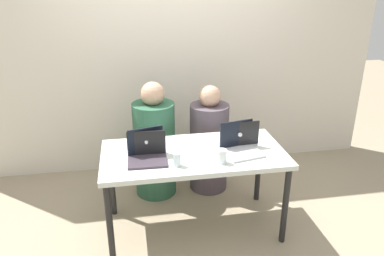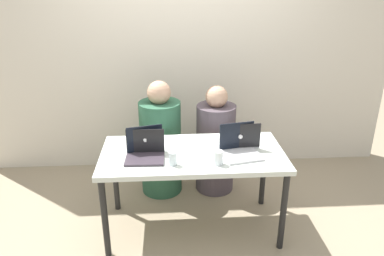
% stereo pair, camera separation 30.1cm
% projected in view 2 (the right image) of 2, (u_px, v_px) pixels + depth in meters
% --- Properties ---
extents(ground_plane, '(12.00, 12.00, 0.00)m').
position_uv_depth(ground_plane, '(193.00, 226.00, 3.29)').
color(ground_plane, gray).
extents(back_wall, '(4.50, 0.10, 2.64)m').
position_uv_depth(back_wall, '(185.00, 49.00, 3.96)').
color(back_wall, beige).
rests_on(back_wall, ground).
extents(desk, '(1.47, 0.74, 0.72)m').
position_uv_depth(desk, '(193.00, 160.00, 3.04)').
color(desk, silver).
rests_on(desk, ground).
extents(person_on_left, '(0.44, 0.44, 1.15)m').
position_uv_depth(person_on_left, '(161.00, 144.00, 3.67)').
color(person_on_left, '#2C5A40').
rests_on(person_on_left, ground).
extents(person_on_right, '(0.47, 0.47, 1.09)m').
position_uv_depth(person_on_right, '(215.00, 145.00, 3.71)').
color(person_on_right, '#4D424A').
rests_on(person_on_right, ground).
extents(laptop_front_right, '(0.33, 0.30, 0.24)m').
position_uv_depth(laptop_front_right, '(240.00, 148.00, 2.96)').
color(laptop_front_right, silver).
rests_on(laptop_front_right, desk).
extents(laptop_back_left, '(0.33, 0.30, 0.23)m').
position_uv_depth(laptop_back_left, '(143.00, 143.00, 3.05)').
color(laptop_back_left, silver).
rests_on(laptop_back_left, desk).
extents(laptop_back_right, '(0.35, 0.27, 0.22)m').
position_uv_depth(laptop_back_right, '(237.00, 140.00, 3.11)').
color(laptop_back_right, silver).
rests_on(laptop_back_right, desk).
extents(laptop_front_left, '(0.30, 0.25, 0.21)m').
position_uv_depth(laptop_front_left, '(145.00, 153.00, 2.90)').
color(laptop_front_left, '#3C333D').
rests_on(laptop_front_left, desk).
extents(water_glass_left, '(0.06, 0.06, 0.10)m').
position_uv_depth(water_glass_left, '(173.00, 159.00, 2.80)').
color(water_glass_left, silver).
rests_on(water_glass_left, desk).
extents(water_glass_right, '(0.07, 0.07, 0.11)m').
position_uv_depth(water_glass_right, '(218.00, 158.00, 2.81)').
color(water_glass_right, white).
rests_on(water_glass_right, desk).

